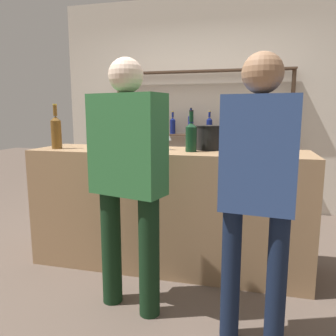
{
  "coord_description": "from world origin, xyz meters",
  "views": [
    {
      "loc": [
        0.66,
        -2.61,
        1.3
      ],
      "look_at": [
        0.0,
        0.0,
        0.85
      ],
      "focal_mm": 35.0,
      "sensor_mm": 36.0,
      "label": 1
    }
  ],
  "objects_px": {
    "wine_glass": "(168,137)",
    "customer_center": "(128,170)",
    "ice_bucket": "(210,138)",
    "counter_bottle_2": "(56,131)",
    "counter_bottle_1": "(191,136)",
    "customer_right": "(258,179)",
    "counter_bottle_0": "(245,134)"
  },
  "relations": [
    {
      "from": "ice_bucket",
      "to": "customer_right",
      "type": "bearing_deg",
      "value": -68.72
    },
    {
      "from": "customer_center",
      "to": "ice_bucket",
      "type": "bearing_deg",
      "value": -11.87
    },
    {
      "from": "counter_bottle_1",
      "to": "customer_center",
      "type": "bearing_deg",
      "value": -114.18
    },
    {
      "from": "counter_bottle_2",
      "to": "customer_right",
      "type": "distance_m",
      "value": 1.83
    },
    {
      "from": "counter_bottle_1",
      "to": "wine_glass",
      "type": "xyz_separation_m",
      "value": [
        -0.21,
        0.08,
        -0.02
      ]
    },
    {
      "from": "counter_bottle_1",
      "to": "customer_right",
      "type": "xyz_separation_m",
      "value": [
        0.5,
        -0.79,
        -0.17
      ]
    },
    {
      "from": "counter_bottle_2",
      "to": "customer_center",
      "type": "xyz_separation_m",
      "value": [
        0.87,
        -0.57,
        -0.2
      ]
    },
    {
      "from": "counter_bottle_1",
      "to": "customer_right",
      "type": "distance_m",
      "value": 0.95
    },
    {
      "from": "counter_bottle_2",
      "to": "customer_center",
      "type": "bearing_deg",
      "value": -33.38
    },
    {
      "from": "customer_right",
      "to": "counter_bottle_1",
      "type": "bearing_deg",
      "value": 38.94
    },
    {
      "from": "counter_bottle_0",
      "to": "wine_glass",
      "type": "distance_m",
      "value": 0.63
    },
    {
      "from": "counter_bottle_1",
      "to": "customer_center",
      "type": "xyz_separation_m",
      "value": [
        -0.29,
        -0.64,
        -0.18
      ]
    },
    {
      "from": "counter_bottle_0",
      "to": "ice_bucket",
      "type": "xyz_separation_m",
      "value": [
        -0.28,
        0.08,
        -0.04
      ]
    },
    {
      "from": "counter_bottle_1",
      "to": "customer_right",
      "type": "bearing_deg",
      "value": -57.53
    },
    {
      "from": "counter_bottle_0",
      "to": "customer_center",
      "type": "relative_size",
      "value": 0.22
    },
    {
      "from": "wine_glass",
      "to": "customer_center",
      "type": "xyz_separation_m",
      "value": [
        -0.07,
        -0.73,
        -0.16
      ]
    },
    {
      "from": "customer_center",
      "to": "counter_bottle_1",
      "type": "bearing_deg",
      "value": -9.09
    },
    {
      "from": "counter_bottle_1",
      "to": "ice_bucket",
      "type": "height_order",
      "value": "counter_bottle_1"
    },
    {
      "from": "customer_right",
      "to": "customer_center",
      "type": "bearing_deg",
      "value": 85.74
    },
    {
      "from": "wine_glass",
      "to": "customer_right",
      "type": "bearing_deg",
      "value": -50.68
    },
    {
      "from": "counter_bottle_2",
      "to": "ice_bucket",
      "type": "xyz_separation_m",
      "value": [
        1.29,
        0.24,
        -0.05
      ]
    },
    {
      "from": "counter_bottle_0",
      "to": "customer_right",
      "type": "xyz_separation_m",
      "value": [
        0.09,
        -0.89,
        -0.18
      ]
    },
    {
      "from": "counter_bottle_0",
      "to": "wine_glass",
      "type": "relative_size",
      "value": 2.46
    },
    {
      "from": "counter_bottle_0",
      "to": "wine_glass",
      "type": "xyz_separation_m",
      "value": [
        -0.63,
        -0.01,
        -0.03
      ]
    },
    {
      "from": "counter_bottle_0",
      "to": "counter_bottle_1",
      "type": "height_order",
      "value": "counter_bottle_0"
    },
    {
      "from": "counter_bottle_1",
      "to": "wine_glass",
      "type": "height_order",
      "value": "counter_bottle_1"
    },
    {
      "from": "counter_bottle_0",
      "to": "ice_bucket",
      "type": "bearing_deg",
      "value": 164.52
    },
    {
      "from": "counter_bottle_2",
      "to": "customer_right",
      "type": "bearing_deg",
      "value": -23.54
    },
    {
      "from": "ice_bucket",
      "to": "wine_glass",
      "type": "bearing_deg",
      "value": -165.07
    },
    {
      "from": "counter_bottle_0",
      "to": "wine_glass",
      "type": "bearing_deg",
      "value": -178.9
    },
    {
      "from": "counter_bottle_1",
      "to": "wine_glass",
      "type": "distance_m",
      "value": 0.23
    },
    {
      "from": "wine_glass",
      "to": "customer_center",
      "type": "bearing_deg",
      "value": -95.86
    }
  ]
}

